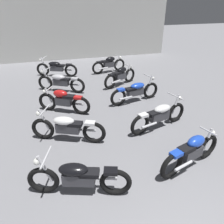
{
  "coord_description": "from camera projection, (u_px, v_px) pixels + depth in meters",
  "views": [
    {
      "loc": [
        -1.64,
        -0.41,
        3.72
      ],
      "look_at": [
        0.0,
        5.33,
        0.55
      ],
      "focal_mm": 35.1,
      "sensor_mm": 36.0,
      "label": 1
    }
  ],
  "objects": [
    {
      "name": "back_wall",
      "position": [
        73.0,
        30.0,
        13.87
      ],
      "size": [
        12.67,
        0.24,
        3.6
      ],
      "primitive_type": "cube",
      "color": "#B2B2AD",
      "rests_on": "ground"
    },
    {
      "name": "motorcycle_left_row_1",
      "position": [
        78.0,
        177.0,
        4.46
      ],
      "size": [
        2.1,
        0.91,
        0.97
      ],
      "color": "black",
      "rests_on": "ground"
    },
    {
      "name": "motorcycle_left_row_2",
      "position": [
        67.0,
        127.0,
        6.16
      ],
      "size": [
        2.04,
        1.04,
        0.97
      ],
      "color": "black",
      "rests_on": "ground"
    },
    {
      "name": "motorcycle_left_row_3",
      "position": [
        63.0,
        100.0,
        7.72
      ],
      "size": [
        1.76,
        1.08,
        0.88
      ],
      "color": "black",
      "rests_on": "ground"
    },
    {
      "name": "motorcycle_left_row_4",
      "position": [
        61.0,
        82.0,
        9.44
      ],
      "size": [
        1.95,
        1.18,
        0.97
      ],
      "color": "black",
      "rests_on": "ground"
    },
    {
      "name": "motorcycle_left_row_5",
      "position": [
        56.0,
        68.0,
        11.27
      ],
      "size": [
        2.05,
        1.02,
        0.97
      ],
      "color": "black",
      "rests_on": "ground"
    },
    {
      "name": "motorcycle_right_row_1",
      "position": [
        192.0,
        151.0,
        5.19
      ],
      "size": [
        1.91,
        0.75,
        0.88
      ],
      "color": "black",
      "rests_on": "ground"
    },
    {
      "name": "motorcycle_right_row_2",
      "position": [
        160.0,
        115.0,
        6.79
      ],
      "size": [
        2.12,
        0.87,
        0.97
      ],
      "color": "black",
      "rests_on": "ground"
    },
    {
      "name": "motorcycle_right_row_3",
      "position": [
        135.0,
        91.0,
        8.51
      ],
      "size": [
        2.15,
        0.79,
        0.97
      ],
      "color": "black",
      "rests_on": "ground"
    },
    {
      "name": "motorcycle_right_row_4",
      "position": [
        120.0,
        76.0,
        10.12
      ],
      "size": [
        1.79,
        1.02,
        0.88
      ],
      "color": "black",
      "rests_on": "ground"
    },
    {
      "name": "motorcycle_right_row_5",
      "position": [
        109.0,
        64.0,
        11.86
      ],
      "size": [
        1.95,
        0.64,
        0.88
      ],
      "color": "black",
      "rests_on": "ground"
    }
  ]
}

